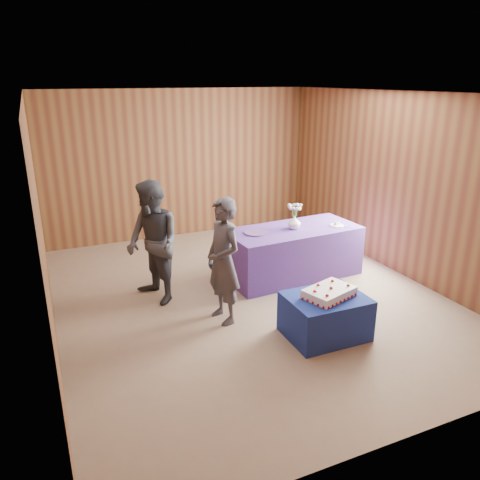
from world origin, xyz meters
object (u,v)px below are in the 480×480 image
cake_table (325,316)px  sheet_cake (329,292)px  guest_right (153,243)px  vase (294,222)px  serving_table (292,252)px  guest_left (223,261)px

cake_table → sheet_cake: bearing=-12.1°
sheet_cake → guest_right: bearing=115.7°
sheet_cake → vase: size_ratio=3.40×
serving_table → sheet_cake: size_ratio=2.94×
guest_left → guest_right: 1.09m
guest_right → guest_left: bearing=20.1°
cake_table → vase: vase is taller
guest_left → vase: bearing=110.2°
cake_table → guest_left: size_ratio=0.57×
sheet_cake → vase: bearing=55.7°
cake_table → serving_table: size_ratio=0.45×
vase → guest_left: (-1.48, -0.87, -0.07)m
cake_table → vase: 1.88m
cake_table → serving_table: 1.79m
cake_table → vase: (0.54, 1.70, 0.60)m
vase → cake_table: bearing=-107.6°
guest_right → cake_table: bearing=26.7°
serving_table → guest_left: bearing=-152.5°
guest_right → serving_table: bearing=73.9°
serving_table → sheet_cake: bearing=-109.6°
cake_table → serving_table: serving_table is taller
guest_left → guest_right: (-0.64, 0.87, 0.04)m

